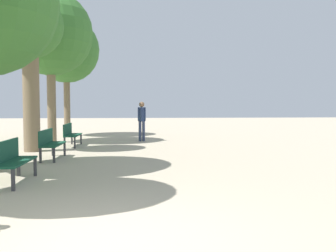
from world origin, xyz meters
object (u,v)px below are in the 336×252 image
(bench_row_1, at_px, (11,158))
(tree_row_3, at_px, (50,34))
(bench_row_2, at_px, (50,142))
(pedestrian_near, at_px, (142,119))
(tree_row_2, at_px, (30,31))
(bench_row_3, at_px, (71,133))
(tree_row_4, at_px, (66,50))

(bench_row_1, relative_size, tree_row_3, 0.25)
(bench_row_2, distance_m, pedestrian_near, 5.79)
(tree_row_3, bearing_deg, tree_row_2, -90.00)
(pedestrian_near, bearing_deg, tree_row_3, -176.12)
(bench_row_3, bearing_deg, bench_row_1, -90.00)
(bench_row_1, bearing_deg, tree_row_4, 95.14)
(bench_row_3, distance_m, tree_row_4, 6.27)
(tree_row_2, bearing_deg, pedestrian_near, 40.55)
(tree_row_2, height_order, tree_row_4, tree_row_4)
(tree_row_2, bearing_deg, bench_row_1, -78.76)
(tree_row_2, xyz_separation_m, pedestrian_near, (3.75, 3.20, -3.05))
(bench_row_1, relative_size, pedestrian_near, 0.91)
(bench_row_2, relative_size, pedestrian_near, 0.91)
(tree_row_3, height_order, tree_row_4, tree_row_3)
(bench_row_2, height_order, bench_row_3, same)
(bench_row_2, distance_m, tree_row_2, 4.14)
(bench_row_1, xyz_separation_m, tree_row_3, (-1.04, 8.17, 3.99))
(bench_row_2, distance_m, tree_row_4, 9.11)
(tree_row_3, xyz_separation_m, tree_row_4, (0.00, 3.37, -0.19))
(tree_row_3, xyz_separation_m, pedestrian_near, (3.75, 0.25, -3.52))
(bench_row_1, xyz_separation_m, tree_row_4, (-1.04, 11.54, 3.80))
(bench_row_2, bearing_deg, bench_row_3, 90.00)
(bench_row_3, relative_size, pedestrian_near, 0.91)
(bench_row_1, bearing_deg, bench_row_2, 90.00)
(bench_row_3, bearing_deg, tree_row_2, -125.85)
(bench_row_3, height_order, tree_row_3, tree_row_3)
(tree_row_3, bearing_deg, pedestrian_near, 3.88)
(tree_row_2, xyz_separation_m, tree_row_4, (-0.00, 6.32, 0.27))
(tree_row_2, bearing_deg, tree_row_3, 90.00)
(bench_row_2, bearing_deg, tree_row_2, 118.73)
(bench_row_2, bearing_deg, pedestrian_near, 62.01)
(bench_row_1, distance_m, tree_row_3, 9.15)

